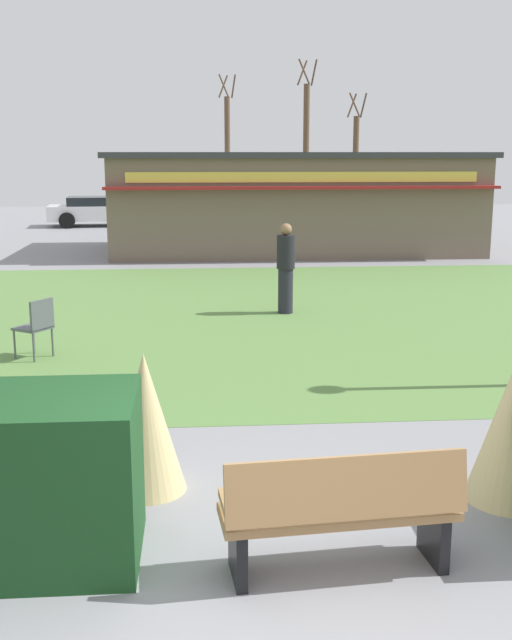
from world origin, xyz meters
TOP-DOWN VIEW (x-y plane):
  - ground_plane at (0.00, 0.00)m, footprint 80.00×80.00m
  - lawn_patch at (0.00, 9.44)m, footprint 36.00×12.00m
  - park_bench at (0.57, 0.32)m, footprint 1.74×0.67m
  - ornamental_grass_behind_right at (-0.90, 1.87)m, footprint 0.71×0.71m
  - food_kiosk at (2.56, 19.12)m, footprint 11.06×5.50m
  - cafe_chair_east at (-2.75, 6.55)m, footprint 0.61×0.61m
  - person_strolling at (1.24, 9.54)m, footprint 0.34×0.34m
  - parked_car_west_slot at (-4.36, 27.85)m, footprint 4.34×2.34m
  - parked_car_center_slot at (0.86, 27.85)m, footprint 4.34×2.34m
  - parked_car_east_slot at (6.81, 27.85)m, footprint 4.31×2.28m
  - tree_left_bg at (1.26, 35.47)m, footprint 0.91×0.96m
  - tree_right_bg at (4.72, 31.47)m, footprint 0.91×0.96m
  - tree_center_bg at (7.27, 32.58)m, footprint 0.91×0.96m

SIDE VIEW (x-z plane):
  - ground_plane at x=0.00m, z-range 0.00..0.00m
  - lawn_patch at x=0.00m, z-range 0.00..0.01m
  - park_bench at x=0.57m, z-range 0.01..0.96m
  - cafe_chair_east at x=-2.75m, z-range 0.08..0.97m
  - ornamental_grass_behind_right at x=-0.90m, z-range 0.00..1.27m
  - parked_car_west_slot at x=-4.36m, z-range 0.04..1.24m
  - parked_car_center_slot at x=0.86m, z-range 0.04..1.24m
  - parked_car_east_slot at x=6.81m, z-range 0.04..1.24m
  - person_strolling at x=1.24m, z-range 0.02..1.71m
  - food_kiosk at x=2.56m, z-range 0.01..2.99m
  - tree_center_bg at x=7.27m, z-range -0.36..5.36m
  - tree_left_bg at x=1.26m, z-range -0.37..6.42m
  - tree_right_bg at x=4.72m, z-range -0.37..6.71m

